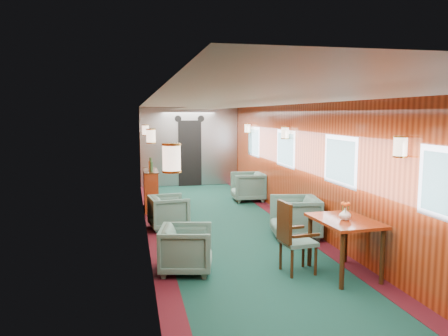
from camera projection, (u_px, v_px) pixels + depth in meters
name	position (u px, v px, depth m)	size (l,w,h in m)	color
room	(234.00, 146.00, 7.56)	(12.00, 12.10, 2.40)	#0E3228
bulkhead	(190.00, 147.00, 13.35)	(2.98, 0.17, 2.39)	#9EA1A5
windows_right	(309.00, 154.00, 8.13)	(0.02, 8.60, 0.80)	silver
wall_sconces	(227.00, 136.00, 8.09)	(2.97, 7.97, 0.25)	beige
dining_table	(345.00, 228.00, 5.90)	(0.78, 1.07, 0.77)	maroon
side_chair	(292.00, 234.00, 5.98)	(0.49, 0.51, 1.01)	#1B403A
credenza	(151.00, 190.00, 9.97)	(0.32, 1.03, 1.20)	maroon
flower_vase	(345.00, 214.00, 5.84)	(0.16, 0.16, 0.16)	beige
armchair_left_near	(186.00, 249.00, 6.05)	(0.70, 0.72, 0.65)	#1B403A
armchair_left_far	(169.00, 212.00, 8.34)	(0.69, 0.71, 0.65)	#1B403A
armchair_right_near	(295.00, 217.00, 7.73)	(0.79, 0.81, 0.74)	#1B403A
armchair_right_far	(248.00, 187.00, 11.05)	(0.77, 0.80, 0.73)	#1B403A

